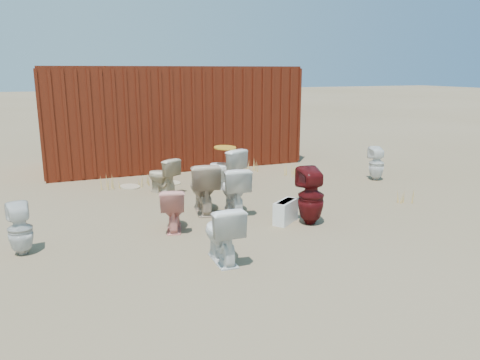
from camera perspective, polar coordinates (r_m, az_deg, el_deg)
name	(u,v)px	position (r m, az deg, el deg)	size (l,w,h in m)	color
ground	(255,222)	(7.32, 1.79, -5.19)	(100.00, 100.00, 0.00)	brown
shipping_container	(170,116)	(11.94, -8.49, 7.77)	(6.00, 2.40, 2.40)	#511B0D
toilet_front_a	(222,233)	(5.79, -2.20, -6.49)	(0.41, 0.71, 0.73)	white
toilet_front_pink	(173,209)	(6.98, -8.16, -3.49)	(0.36, 0.63, 0.65)	pink
toilet_front_c	(234,190)	(7.72, -0.72, -1.19)	(0.44, 0.77, 0.78)	white
toilet_front_maroon	(311,196)	(7.22, 8.63, -1.96)	(0.40, 0.41, 0.88)	#500D0F
toilet_back_a	(20,229)	(6.63, -25.22, -5.44)	(0.30, 0.31, 0.68)	silver
toilet_back_beige_left	(162,176)	(9.08, -9.45, 0.53)	(0.38, 0.67, 0.69)	#C6B491
toilet_back_beige_right	(203,187)	(7.77, -4.49, -0.88)	(0.47, 0.83, 0.85)	tan
toilet_back_yellowlid	(225,169)	(9.24, -1.81, 1.37)	(0.46, 0.81, 0.83)	white
toilet_back_e	(376,164)	(10.45, 16.30, 1.93)	(0.32, 0.33, 0.72)	white
yellow_lid	(225,148)	(9.16, -1.83, 3.97)	(0.42, 0.52, 0.03)	gold
loose_tank	(286,212)	(7.30, 5.59, -3.87)	(0.50, 0.20, 0.35)	white
loose_lid_near	(130,187)	(9.73, -13.28, -0.79)	(0.38, 0.49, 0.02)	#BDAC89
loose_lid_far	(171,183)	(9.90, -8.40, -0.33)	(0.36, 0.47, 0.02)	#C1B48C
weed_clump_a	(109,181)	(9.72, -15.66, -0.17)	(0.36, 0.36, 0.28)	tan
weed_clump_b	(208,183)	(9.33, -3.88, -0.33)	(0.32, 0.32, 0.26)	tan
weed_clump_c	(291,169)	(10.55, 6.27, 1.29)	(0.36, 0.36, 0.28)	tan
weed_clump_d	(142,180)	(9.78, -11.88, -0.02)	(0.30, 0.30, 0.23)	tan
weed_clump_e	(252,165)	(10.97, 1.44, 1.82)	(0.34, 0.34, 0.28)	tan
weed_clump_f	(402,195)	(8.87, 19.15, -1.74)	(0.28, 0.28, 0.27)	tan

